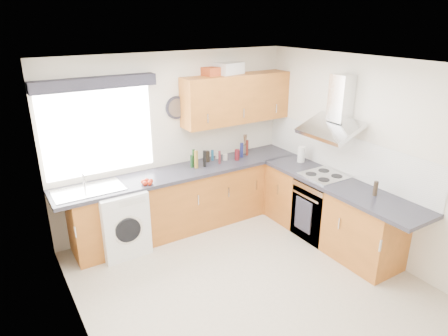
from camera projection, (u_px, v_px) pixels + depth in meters
ground_plane at (244, 280)px, 4.74m from camera, size 3.60×3.60×0.00m
ceiling at (249, 64)px, 3.85m from camera, size 3.60×3.60×0.02m
wall_back at (174, 141)px, 5.72m from camera, size 3.60×0.02×2.50m
wall_front at (389, 267)px, 2.87m from camera, size 3.60×0.02×2.50m
wall_left at (73, 227)px, 3.41m from camera, size 0.02×3.60×2.50m
wall_right at (360, 155)px, 5.18m from camera, size 0.02×3.60×2.50m
window at (99, 132)px, 5.09m from camera, size 1.40×0.02×1.10m
window_blind at (95, 83)px, 4.79m from camera, size 1.50×0.18×0.14m
splashback at (341, 153)px, 5.44m from camera, size 0.01×3.00×0.54m
base_cab_back at (179, 202)px, 5.74m from camera, size 3.00×0.58×0.86m
base_cab_corner at (268, 180)px, 6.52m from camera, size 0.60×0.60×0.86m
base_cab_right at (329, 212)px, 5.45m from camera, size 0.58×2.10×0.86m
worktop_back at (185, 172)px, 5.62m from camera, size 3.60×0.62×0.05m
worktop_right at (340, 185)px, 5.17m from camera, size 0.62×2.42×0.05m
sink at (88, 187)px, 4.94m from camera, size 0.84×0.46×0.10m
oven at (321, 208)px, 5.57m from camera, size 0.56×0.58×0.85m
hob_plate at (324, 176)px, 5.39m from camera, size 0.52×0.52×0.01m
extractor_hood at (335, 113)px, 5.14m from camera, size 0.52×0.78×0.66m
upper_cabinets at (237, 99)px, 5.86m from camera, size 1.70×0.35×0.70m
washing_machine at (121, 221)px, 5.20m from camera, size 0.62×0.60×0.88m
wall_clock at (177, 108)px, 5.54m from camera, size 0.32×0.04×0.32m
casserole at (228, 68)px, 5.74m from camera, size 0.45×0.37×0.16m
storage_box at (212, 71)px, 5.61m from camera, size 0.28×0.25×0.11m
utensil_pot at (245, 149)px, 6.29m from camera, size 0.11×0.11×0.12m
kitchen_roll at (301, 154)px, 5.88m from camera, size 0.13×0.13×0.23m
tomato_cluster at (147, 182)px, 5.12m from camera, size 0.15×0.15×0.06m
jar_0 at (242, 150)px, 6.09m from camera, size 0.05×0.05×0.22m
jar_1 at (192, 161)px, 5.67m from camera, size 0.04×0.04×0.18m
jar_2 at (217, 155)px, 6.05m from camera, size 0.06×0.06×0.10m
jar_3 at (196, 160)px, 5.64m from camera, size 0.05×0.05×0.25m
jar_4 at (207, 156)px, 5.89m from camera, size 0.07×0.07×0.16m
jar_5 at (212, 155)px, 5.96m from camera, size 0.04×0.04×0.16m
jar_6 at (220, 157)px, 5.81m from camera, size 0.04×0.04×0.19m
jar_7 at (205, 159)px, 5.69m from camera, size 0.04×0.04×0.24m
jar_8 at (247, 148)px, 6.16m from camera, size 0.04×0.04×0.24m
jar_9 at (225, 157)px, 5.97m from camera, size 0.07×0.07×0.10m
jar_10 at (237, 155)px, 5.97m from camera, size 0.07×0.07×0.16m
jar_11 at (194, 158)px, 5.71m from camera, size 0.04×0.04×0.25m
bottle_0 at (376, 188)px, 4.78m from camera, size 0.05×0.05×0.18m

